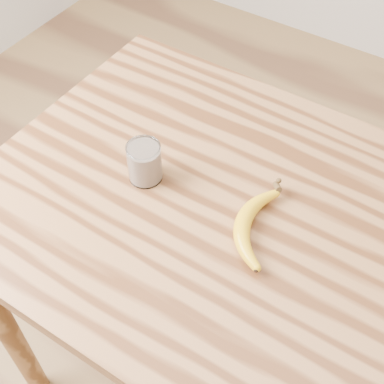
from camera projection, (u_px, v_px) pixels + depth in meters
The scene contains 4 objects.
room at pixel (294, 26), 0.72m from camera, with size 4.04×4.04×2.70m.
table at pixel (255, 260), 1.16m from camera, with size 1.20×0.80×0.90m.
smoothie_glass at pixel (145, 163), 1.11m from camera, with size 0.07×0.07×0.09m.
banana at pixel (242, 223), 1.05m from camera, with size 0.10×0.28×0.03m, color gold, non-canonical shape.
Camera 1 is at (0.23, -0.61, 1.76)m, focal length 50.00 mm.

